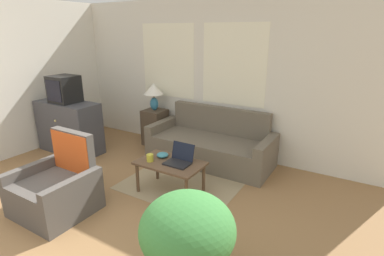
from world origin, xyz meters
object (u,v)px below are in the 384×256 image
at_px(couch, 211,146).
at_px(television, 64,89).
at_px(table_lamp, 154,92).
at_px(laptop, 179,159).
at_px(cup_navy, 150,158).
at_px(cat_black, 36,179).
at_px(armchair, 58,189).
at_px(potted_plant, 187,232).
at_px(snack_bowl, 162,155).
at_px(coffee_table, 170,166).

bearing_deg(couch, television, -158.57).
distance_m(table_lamp, laptop, 1.98).
xyz_separation_m(laptop, cup_navy, (-0.36, -0.15, -0.01)).
height_order(cup_navy, cat_black, cup_navy).
bearing_deg(armchair, cat_black, 166.08).
xyz_separation_m(couch, potted_plant, (1.03, -2.40, 0.27)).
bearing_deg(cup_navy, laptop, 23.12).
xyz_separation_m(armchair, snack_bowl, (0.74, 1.11, 0.20)).
height_order(armchair, cup_navy, armchair).
distance_m(table_lamp, snack_bowl, 1.76).
height_order(laptop, potted_plant, potted_plant).
bearing_deg(table_lamp, coffee_table, -46.20).
distance_m(couch, television, 2.68).
bearing_deg(cup_navy, snack_bowl, 72.52).
xyz_separation_m(couch, television, (-2.36, -0.93, 0.87)).
distance_m(coffee_table, cup_navy, 0.29).
height_order(cup_navy, snack_bowl, cup_navy).
bearing_deg(cup_navy, coffee_table, 23.58).
bearing_deg(coffee_table, laptop, 22.14).
distance_m(cup_navy, cat_black, 1.69).
xyz_separation_m(cup_navy, snack_bowl, (0.06, 0.19, -0.02)).
bearing_deg(table_lamp, snack_bowl, -48.74).
bearing_deg(coffee_table, table_lamp, 133.80).
bearing_deg(television, cat_black, -59.82).
bearing_deg(snack_bowl, coffee_table, -24.78).
bearing_deg(armchair, couch, 67.89).
relative_size(couch, coffee_table, 2.33).
relative_size(couch, cat_black, 3.21).
height_order(snack_bowl, cat_black, snack_bowl).
bearing_deg(cat_black, cup_navy, -85.55).
bearing_deg(snack_bowl, cat_black, -149.63).
height_order(coffee_table, potted_plant, potted_plant).
distance_m(laptop, snack_bowl, 0.30).
distance_m(coffee_table, laptop, 0.17).
bearing_deg(cup_navy, table_lamp, 125.73).
xyz_separation_m(couch, armchair, (-0.91, -2.23, 0.01)).
bearing_deg(television, potted_plant, -23.61).
height_order(armchair, laptop, armchair).
xyz_separation_m(snack_bowl, potted_plant, (1.19, -1.28, 0.06)).
height_order(television, table_lamp, television).
xyz_separation_m(armchair, laptop, (1.04, 1.07, 0.23)).
bearing_deg(couch, coffee_table, -89.30).
height_order(table_lamp, snack_bowl, table_lamp).
xyz_separation_m(television, laptop, (2.49, -0.24, -0.63)).
bearing_deg(snack_bowl, couch, 81.41).
relative_size(snack_bowl, cat_black, 0.25).
distance_m(coffee_table, cat_black, 1.94).
relative_size(table_lamp, cup_navy, 5.22).
bearing_deg(armchair, snack_bowl, 56.36).
xyz_separation_m(snack_bowl, cat_black, (-1.55, -0.91, -0.38)).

